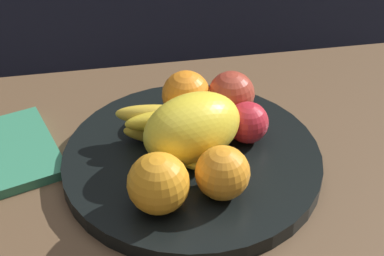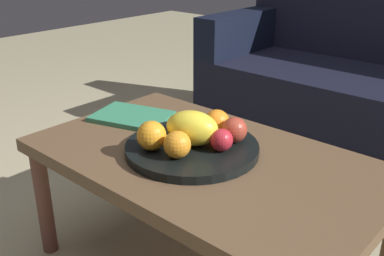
{
  "view_description": "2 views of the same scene",
  "coord_description": "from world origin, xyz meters",
  "px_view_note": "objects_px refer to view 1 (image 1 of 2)",
  "views": [
    {
      "loc": [
        -0.16,
        -0.7,
        1.02
      ],
      "look_at": [
        -0.04,
        -0.01,
        0.49
      ],
      "focal_mm": 57.15,
      "sensor_mm": 36.0,
      "label": 1
    },
    {
      "loc": [
        0.73,
        -0.88,
        0.99
      ],
      "look_at": [
        -0.04,
        -0.01,
        0.49
      ],
      "focal_mm": 41.87,
      "sensor_mm": 36.0,
      "label": 2
    }
  ],
  "objects_px": {
    "coffee_table": "(216,184)",
    "melon_large_front": "(192,128)",
    "orange_right": "(158,183)",
    "apple_front": "(231,94)",
    "banana_bunch": "(171,127)",
    "fruit_bowl": "(192,161)",
    "orange_front": "(223,173)",
    "orange_left": "(186,95)",
    "apple_left": "(248,123)"
  },
  "relations": [
    {
      "from": "fruit_bowl",
      "to": "orange_left",
      "type": "bearing_deg",
      "value": 85.24
    },
    {
      "from": "fruit_bowl",
      "to": "melon_large_front",
      "type": "relative_size",
      "value": 2.54
    },
    {
      "from": "melon_large_front",
      "to": "apple_front",
      "type": "relative_size",
      "value": 2.04
    },
    {
      "from": "coffee_table",
      "to": "melon_large_front",
      "type": "xyz_separation_m",
      "value": [
        -0.04,
        -0.01,
        0.12
      ]
    },
    {
      "from": "coffee_table",
      "to": "fruit_bowl",
      "type": "height_order",
      "value": "fruit_bowl"
    },
    {
      "from": "orange_right",
      "to": "banana_bunch",
      "type": "xyz_separation_m",
      "value": [
        0.04,
        0.13,
        -0.01
      ]
    },
    {
      "from": "orange_right",
      "to": "apple_left",
      "type": "relative_size",
      "value": 1.3
    },
    {
      "from": "apple_front",
      "to": "banana_bunch",
      "type": "distance_m",
      "value": 0.12
    },
    {
      "from": "apple_left",
      "to": "orange_right",
      "type": "bearing_deg",
      "value": -141.03
    },
    {
      "from": "orange_left",
      "to": "apple_left",
      "type": "bearing_deg",
      "value": -44.78
    },
    {
      "from": "apple_front",
      "to": "coffee_table",
      "type": "bearing_deg",
      "value": -114.84
    },
    {
      "from": "coffee_table",
      "to": "melon_large_front",
      "type": "distance_m",
      "value": 0.13
    },
    {
      "from": "banana_bunch",
      "to": "orange_right",
      "type": "bearing_deg",
      "value": -105.37
    },
    {
      "from": "melon_large_front",
      "to": "fruit_bowl",
      "type": "bearing_deg",
      "value": 135.61
    },
    {
      "from": "fruit_bowl",
      "to": "banana_bunch",
      "type": "distance_m",
      "value": 0.06
    },
    {
      "from": "melon_large_front",
      "to": "orange_right",
      "type": "xyz_separation_m",
      "value": [
        -0.06,
        -0.1,
        -0.01
      ]
    },
    {
      "from": "orange_front",
      "to": "apple_front",
      "type": "distance_m",
      "value": 0.19
    },
    {
      "from": "fruit_bowl",
      "to": "banana_bunch",
      "type": "xyz_separation_m",
      "value": [
        -0.03,
        0.03,
        0.04
      ]
    },
    {
      "from": "orange_left",
      "to": "apple_front",
      "type": "bearing_deg",
      "value": -7.06
    },
    {
      "from": "coffee_table",
      "to": "banana_bunch",
      "type": "bearing_deg",
      "value": 161.18
    },
    {
      "from": "orange_front",
      "to": "apple_left",
      "type": "relative_size",
      "value": 1.18
    },
    {
      "from": "banana_bunch",
      "to": "orange_front",
      "type": "bearing_deg",
      "value": -66.82
    },
    {
      "from": "coffee_table",
      "to": "orange_left",
      "type": "distance_m",
      "value": 0.15
    },
    {
      "from": "orange_right",
      "to": "apple_left",
      "type": "distance_m",
      "value": 0.19
    },
    {
      "from": "fruit_bowl",
      "to": "melon_large_front",
      "type": "distance_m",
      "value": 0.06
    },
    {
      "from": "orange_right",
      "to": "banana_bunch",
      "type": "distance_m",
      "value": 0.14
    },
    {
      "from": "orange_right",
      "to": "apple_front",
      "type": "xyz_separation_m",
      "value": [
        0.14,
        0.19,
        -0.0
      ]
    },
    {
      "from": "melon_large_front",
      "to": "orange_left",
      "type": "distance_m",
      "value": 0.1
    },
    {
      "from": "apple_front",
      "to": "orange_front",
      "type": "bearing_deg",
      "value": -106.46
    },
    {
      "from": "apple_left",
      "to": "melon_large_front",
      "type": "bearing_deg",
      "value": -165.29
    },
    {
      "from": "melon_large_front",
      "to": "orange_left",
      "type": "relative_size",
      "value": 1.97
    },
    {
      "from": "orange_right",
      "to": "apple_front",
      "type": "distance_m",
      "value": 0.24
    },
    {
      "from": "melon_large_front",
      "to": "banana_bunch",
      "type": "distance_m",
      "value": 0.05
    },
    {
      "from": "coffee_table",
      "to": "apple_left",
      "type": "relative_size",
      "value": 15.99
    },
    {
      "from": "fruit_bowl",
      "to": "apple_front",
      "type": "xyz_separation_m",
      "value": [
        0.08,
        0.09,
        0.05
      ]
    },
    {
      "from": "apple_front",
      "to": "apple_left",
      "type": "bearing_deg",
      "value": -82.74
    },
    {
      "from": "fruit_bowl",
      "to": "orange_right",
      "type": "xyz_separation_m",
      "value": [
        -0.06,
        -0.1,
        0.05
      ]
    },
    {
      "from": "melon_large_front",
      "to": "orange_right",
      "type": "distance_m",
      "value": 0.12
    },
    {
      "from": "melon_large_front",
      "to": "banana_bunch",
      "type": "bearing_deg",
      "value": 128.92
    },
    {
      "from": "fruit_bowl",
      "to": "apple_front",
      "type": "bearing_deg",
      "value": 49.59
    },
    {
      "from": "fruit_bowl",
      "to": "apple_front",
      "type": "relative_size",
      "value": 5.18
    },
    {
      "from": "orange_left",
      "to": "coffee_table",
      "type": "bearing_deg",
      "value": -70.91
    },
    {
      "from": "orange_left",
      "to": "apple_left",
      "type": "height_order",
      "value": "orange_left"
    },
    {
      "from": "coffee_table",
      "to": "orange_front",
      "type": "bearing_deg",
      "value": -98.62
    },
    {
      "from": "melon_large_front",
      "to": "apple_left",
      "type": "relative_size",
      "value": 2.39
    },
    {
      "from": "orange_left",
      "to": "orange_right",
      "type": "relative_size",
      "value": 0.93
    },
    {
      "from": "apple_front",
      "to": "banana_bunch",
      "type": "xyz_separation_m",
      "value": [
        -0.11,
        -0.06,
        -0.01
      ]
    },
    {
      "from": "coffee_table",
      "to": "orange_right",
      "type": "distance_m",
      "value": 0.19
    },
    {
      "from": "orange_right",
      "to": "apple_left",
      "type": "height_order",
      "value": "orange_right"
    },
    {
      "from": "orange_front",
      "to": "orange_right",
      "type": "bearing_deg",
      "value": -173.31
    }
  ]
}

